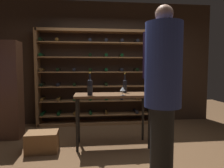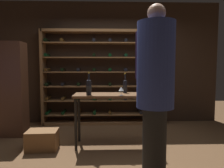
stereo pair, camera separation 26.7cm
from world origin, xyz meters
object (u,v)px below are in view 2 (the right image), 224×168
object	(u,v)px
wine_crate	(42,140)
wine_bottle_gold_foil	(89,87)
display_cabinet	(14,89)
wine_bottle_green_slim	(125,86)
person_guest_khaki	(155,86)
tasting_table	(112,100)
wine_glass_stemmed_center	(121,89)
wine_rack	(101,78)

from	to	relation	value
wine_crate	wine_bottle_gold_foil	size ratio (longest dim) A/B	1.29
display_cabinet	wine_bottle_green_slim	distance (m)	2.17
person_guest_khaki	display_cabinet	world-z (taller)	person_guest_khaki
tasting_table	wine_crate	world-z (taller)	tasting_table
person_guest_khaki	display_cabinet	size ratio (longest dim) A/B	1.11
wine_crate	tasting_table	bearing A→B (deg)	7.50
tasting_table	wine_glass_stemmed_center	world-z (taller)	wine_glass_stemmed_center
wine_rack	display_cabinet	world-z (taller)	wine_rack
wine_bottle_green_slim	display_cabinet	bearing A→B (deg)	168.66
person_guest_khaki	wine_crate	xyz separation A→B (m)	(-1.57, 1.00, -0.96)
wine_crate	display_cabinet	xyz separation A→B (m)	(-0.76, 0.73, 0.75)
wine_rack	person_guest_khaki	bearing A→B (deg)	-75.57
display_cabinet	tasting_table	bearing A→B (deg)	-17.12
tasting_table	person_guest_khaki	size ratio (longest dim) A/B	0.63
tasting_table	wine_crate	distance (m)	1.29
wine_glass_stemmed_center	wine_crate	bearing A→B (deg)	178.03
person_guest_khaki	wine_bottle_gold_foil	world-z (taller)	person_guest_khaki
person_guest_khaki	wine_bottle_gold_foil	distance (m)	1.31
wine_bottle_green_slim	wine_bottle_gold_foil	size ratio (longest dim) A/B	0.94
wine_rack	display_cabinet	size ratio (longest dim) A/B	1.54
tasting_table	wine_crate	size ratio (longest dim) A/B	2.63
tasting_table	display_cabinet	size ratio (longest dim) A/B	0.70
person_guest_khaki	wine_rack	bearing A→B (deg)	-2.38
tasting_table	wine_bottle_green_slim	xyz separation A→B (m)	(0.24, 0.16, 0.23)
wine_crate	wine_bottle_green_slim	world-z (taller)	wine_bottle_green_slim
wine_glass_stemmed_center	person_guest_khaki	bearing A→B (deg)	-72.38
tasting_table	display_cabinet	distance (m)	1.98
display_cabinet	wine_bottle_gold_foil	bearing A→B (deg)	-25.27
tasting_table	wine_bottle_green_slim	world-z (taller)	wine_bottle_green_slim
person_guest_khaki	wine_bottle_green_slim	bearing A→B (deg)	-7.65
wine_rack	wine_glass_stemmed_center	world-z (taller)	wine_rack
person_guest_khaki	display_cabinet	bearing A→B (deg)	36.59
wine_rack	wine_crate	xyz separation A→B (m)	(-0.93, -1.52, -0.92)
person_guest_khaki	wine_glass_stemmed_center	distance (m)	1.02
wine_crate	wine_glass_stemmed_center	world-z (taller)	wine_glass_stemmed_center
wine_rack	wine_bottle_green_slim	bearing A→B (deg)	-70.16
wine_bottle_gold_foil	person_guest_khaki	bearing A→B (deg)	-51.16
display_cabinet	wine_bottle_green_slim	xyz separation A→B (m)	(2.12, -0.43, 0.10)
display_cabinet	wine_glass_stemmed_center	xyz separation A→B (m)	(2.03, -0.77, 0.08)
wine_bottle_green_slim	wine_glass_stemmed_center	xyz separation A→B (m)	(-0.09, -0.35, -0.02)
wine_rack	wine_bottle_green_slim	xyz separation A→B (m)	(0.44, -1.21, -0.08)
wine_crate	display_cabinet	bearing A→B (deg)	136.08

